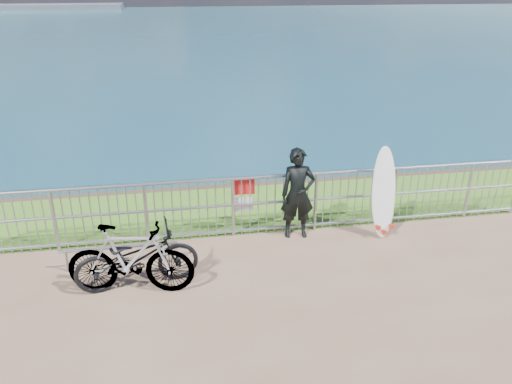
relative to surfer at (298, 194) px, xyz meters
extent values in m
plane|color=#3E7620|center=(-0.62, 1.28, -0.81)|extent=(120.00, 120.00, 0.00)
cube|color=brown|center=(-0.62, 2.48, -3.32)|extent=(120.00, 0.30, 5.00)
plane|color=#24566D|center=(-0.62, 88.58, -5.82)|extent=(260.00, 260.00, 0.00)
cube|color=#565E68|center=(-50.62, 166.58, -5.07)|extent=(70.00, 12.00, 1.50)
cylinder|color=#94969C|center=(-0.62, 0.18, 0.28)|extent=(10.00, 0.06, 0.06)
cylinder|color=#94969C|center=(-0.62, 0.18, -0.21)|extent=(10.00, 0.05, 0.05)
cylinder|color=#94969C|center=(-0.62, 0.18, -0.72)|extent=(10.00, 0.05, 0.05)
cylinder|color=#94969C|center=(-4.12, 0.18, -0.27)|extent=(0.06, 0.06, 1.10)
cylinder|color=#94969C|center=(-2.62, 0.18, -0.27)|extent=(0.06, 0.06, 1.10)
cylinder|color=#94969C|center=(-1.12, 0.18, -0.27)|extent=(0.06, 0.06, 1.10)
cylinder|color=#94969C|center=(0.38, 0.18, -0.27)|extent=(0.06, 0.06, 1.10)
cylinder|color=#94969C|center=(1.88, 0.18, -0.27)|extent=(0.06, 0.06, 1.10)
cylinder|color=#94969C|center=(3.38, 0.18, -0.27)|extent=(0.06, 0.06, 1.10)
cube|color=red|center=(-0.93, 0.24, 0.10)|extent=(0.42, 0.02, 0.30)
cube|color=white|center=(-0.93, 0.23, 0.10)|extent=(0.38, 0.01, 0.08)
cube|color=white|center=(-0.93, 0.24, -0.24)|extent=(0.36, 0.02, 0.26)
imported|color=black|center=(0.00, 0.00, 0.00)|extent=(0.62, 0.44, 1.63)
ellipsoid|color=white|center=(1.50, -0.19, 0.00)|extent=(0.45, 0.40, 1.63)
cone|color=red|center=(1.38, -0.31, -0.59)|extent=(0.10, 0.18, 0.10)
cone|color=red|center=(1.62, -0.31, -0.59)|extent=(0.10, 0.18, 0.10)
cone|color=red|center=(1.50, -0.31, -0.69)|extent=(0.10, 0.18, 0.10)
imported|color=black|center=(-2.72, -1.14, -0.34)|extent=(1.89, 0.90, 0.95)
imported|color=black|center=(-2.80, -1.30, -0.27)|extent=(1.90, 0.82, 1.10)
cylinder|color=#94969C|center=(-3.03, -0.56, -0.46)|extent=(1.83, 0.05, 0.05)
cylinder|color=#94969C|center=(-3.84, -0.56, -0.64)|extent=(0.04, 0.04, 0.36)
cylinder|color=#94969C|center=(-2.21, -0.56, -0.64)|extent=(0.04, 0.04, 0.36)
camera|label=1|loc=(-2.06, -7.71, 3.46)|focal=35.00mm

